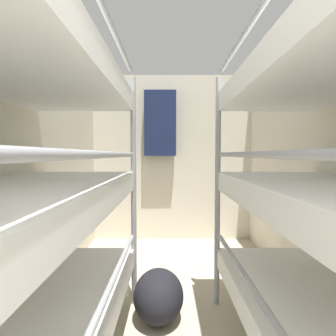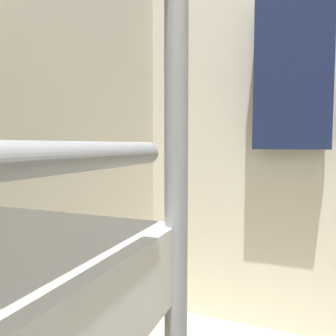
{
  "view_description": "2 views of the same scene",
  "coord_description": "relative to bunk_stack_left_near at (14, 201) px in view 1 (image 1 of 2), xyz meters",
  "views": [
    {
      "loc": [
        -0.06,
        0.31,
        1.24
      ],
      "look_at": [
        -0.07,
        3.33,
        1.08
      ],
      "focal_mm": 28.0,
      "sensor_mm": 36.0,
      "label": 1
    },
    {
      "loc": [
        -0.13,
        1.86,
        1.25
      ],
      "look_at": [
        -0.68,
        3.25,
        1.14
      ],
      "focal_mm": 35.0,
      "sensor_mm": 36.0,
      "label": 2
    }
  ],
  "objects": [
    {
      "name": "wall_left",
      "position": [
        -0.43,
        0.61,
        0.15
      ],
      "size": [
        0.06,
        4.22,
        2.37
      ],
      "color": "beige",
      "rests_on": "ground_plane"
    },
    {
      "name": "wall_back",
      "position": [
        0.73,
        2.69,
        0.15
      ],
      "size": [
        2.39,
        0.06,
        2.37
      ],
      "color": "beige",
      "rests_on": "ground_plane"
    },
    {
      "name": "bunk_stack_left_near",
      "position": [
        0.0,
        0.0,
        0.0
      ],
      "size": [
        0.82,
        1.91,
        1.89
      ],
      "color": "gray",
      "rests_on": "ground_plane"
    },
    {
      "name": "duffel_bag",
      "position": [
        0.6,
        0.78,
        -0.85
      ],
      "size": [
        0.37,
        0.46,
        0.37
      ],
      "color": "black",
      "rests_on": "ground_plane"
    },
    {
      "name": "hanging_coat",
      "position": [
        0.56,
        2.54,
        0.63
      ],
      "size": [
        0.44,
        0.12,
        0.9
      ],
      "color": "#192347"
    }
  ]
}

